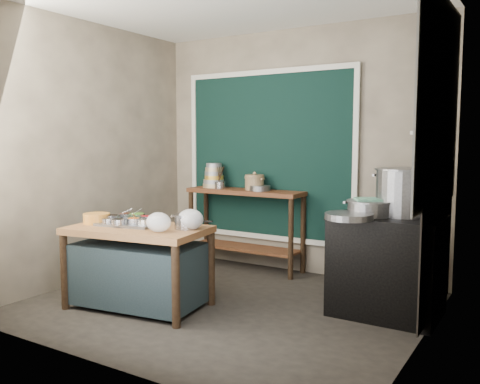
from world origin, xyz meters
The scene contains 30 objects.
floor centered at (0.00, 0.00, -0.01)m, with size 3.50×3.00×0.02m, color #28241F.
back_wall centered at (0.00, 1.51, 1.40)m, with size 3.50×0.02×2.80m, color gray.
left_wall centered at (-1.76, 0.00, 1.40)m, with size 0.02×3.00×2.80m, color gray.
right_wall centered at (1.76, 0.00, 1.40)m, with size 0.02×3.00×2.80m, color gray.
curtain_panel centered at (-0.35, 1.47, 1.35)m, with size 2.10×0.02×1.90m, color black.
curtain_frame centered at (-0.35, 1.46, 1.35)m, with size 2.22×0.03×2.02m, color beige, non-canonical shape.
tile_panel centered at (1.74, 0.55, 1.85)m, with size 0.02×1.70×1.70m, color #B2B2AA.
soot_patch centered at (1.74, 0.65, 0.70)m, with size 0.01×1.30×1.30m, color black.
wall_shelf centered at (1.63, 0.85, 1.60)m, with size 0.22×0.70×0.03m, color beige.
prep_table centered at (-0.65, -0.45, 0.38)m, with size 1.25×0.72×0.75m, color brown.
back_counter centered at (-0.55, 1.28, 0.47)m, with size 1.45×0.40×0.95m, color #5B301A.
stove_block centered at (1.35, 0.55, 0.42)m, with size 0.90×0.68×0.85m, color black.
stove_top centered at (1.35, 0.55, 0.86)m, with size 0.92×0.69×0.03m, color black.
condiment_tray centered at (-0.79, -0.40, 0.76)m, with size 0.55×0.40×0.02m, color gray.
condiment_bowls centered at (-0.81, -0.38, 0.80)m, with size 0.55×0.43×0.06m.
yellow_basin centered at (-1.12, -0.51, 0.80)m, with size 0.25×0.25×0.10m, color #B3702E.
saucepan centered at (-0.21, -0.29, 0.81)m, with size 0.24×0.24×0.13m, color gray, non-canonical shape.
plastic_bag_a centered at (-0.32, -0.55, 0.83)m, with size 0.23×0.19×0.17m, color white.
plastic_bag_b centered at (-0.16, -0.30, 0.84)m, with size 0.24×0.21×0.18m, color white.
bowl_stack centered at (-1.02, 1.31, 1.08)m, with size 0.27×0.27×0.30m.
utensil_cup centered at (-0.90, 1.26, 0.99)m, with size 0.14×0.14×0.08m, color gray.
ceramic_crock centered at (-0.43, 1.30, 1.03)m, with size 0.24×0.24×0.16m, color #8B6C4C, non-canonical shape.
wide_bowl centered at (-0.34, 1.26, 0.98)m, with size 0.24×0.24×0.06m, color gray.
stock_pot centered at (1.46, 0.66, 1.09)m, with size 0.53×0.53×0.41m, color gray, non-canonical shape.
pot_lid centered at (1.58, 0.55, 1.09)m, with size 0.42×0.42×0.02m, color gray.
steamer centered at (1.20, 0.48, 0.95)m, with size 0.42×0.42×0.13m, color gray, non-canonical shape.
green_cloth centered at (1.20, 0.48, 1.02)m, with size 0.25×0.19×0.02m, color #69AF86.
shallow_pan centered at (1.12, 0.19, 0.91)m, with size 0.40×0.40×0.05m, color gray.
shelf_bowl_stack centered at (1.63, 0.76, 1.67)m, with size 0.15×0.15×0.12m.
shelf_bowl_green centered at (1.63, 1.11, 1.64)m, with size 0.12×0.12×0.04m, color gray.
Camera 1 is at (2.54, -3.86, 1.55)m, focal length 38.00 mm.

